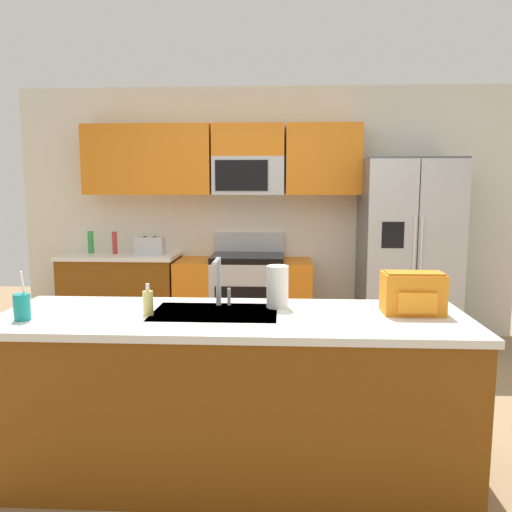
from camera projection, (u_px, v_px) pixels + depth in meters
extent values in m
plane|color=#997A56|center=(255.00, 420.00, 3.50)|extent=(9.00, 9.00, 0.00)
cube|color=silver|center=(266.00, 213.00, 5.45)|extent=(5.20, 0.10, 2.60)
cube|color=orange|center=(120.00, 160.00, 5.24)|extent=(0.70, 0.32, 0.70)
cube|color=orange|center=(182.00, 160.00, 5.21)|extent=(0.60, 0.32, 0.70)
cube|color=orange|center=(323.00, 160.00, 5.14)|extent=(0.74, 0.32, 0.70)
cube|color=#B7BABF|center=(249.00, 176.00, 5.20)|extent=(0.72, 0.32, 0.38)
cube|color=black|center=(241.00, 175.00, 5.04)|extent=(0.52, 0.01, 0.30)
cube|color=orange|center=(249.00, 141.00, 5.15)|extent=(0.72, 0.32, 0.32)
cube|color=brown|center=(122.00, 299.00, 5.30)|extent=(1.14, 0.60, 0.86)
cube|color=silver|center=(120.00, 256.00, 5.23)|extent=(1.17, 0.63, 0.04)
cube|color=#B7BABF|center=(248.00, 301.00, 5.23)|extent=(0.72, 0.60, 0.84)
cube|color=black|center=(246.00, 305.00, 4.92)|extent=(0.60, 0.01, 0.36)
cube|color=black|center=(248.00, 258.00, 5.17)|extent=(0.72, 0.60, 0.06)
cube|color=#B7BABF|center=(250.00, 242.00, 5.42)|extent=(0.72, 0.06, 0.20)
cube|color=orange|center=(196.00, 300.00, 5.26)|extent=(0.36, 0.60, 0.84)
cube|color=orange|center=(297.00, 302.00, 5.20)|extent=(0.28, 0.60, 0.84)
cube|color=#4C4F54|center=(407.00, 254.00, 5.03)|extent=(0.90, 0.70, 1.85)
cube|color=#B7BABF|center=(392.00, 259.00, 4.67)|extent=(0.44, 0.04, 1.81)
cube|color=#B7BABF|center=(442.00, 259.00, 4.65)|extent=(0.44, 0.04, 1.81)
cylinder|color=silver|center=(414.00, 249.00, 4.62)|extent=(0.02, 0.02, 0.60)
cylinder|color=silver|center=(421.00, 250.00, 4.62)|extent=(0.02, 0.02, 0.60)
cube|color=black|center=(393.00, 235.00, 4.62)|extent=(0.20, 0.00, 0.24)
cube|color=brown|center=(233.00, 398.00, 2.81)|extent=(2.48, 0.78, 0.86)
cube|color=silver|center=(232.00, 318.00, 2.75)|extent=(2.52, 0.82, 0.04)
cube|color=#B7BABF|center=(215.00, 315.00, 2.80)|extent=(0.68, 0.44, 0.03)
cube|color=#B7BABF|center=(150.00, 246.00, 5.15)|extent=(0.28, 0.16, 0.18)
cube|color=black|center=(145.00, 237.00, 5.14)|extent=(0.03, 0.11, 0.01)
cube|color=black|center=(155.00, 237.00, 5.14)|extent=(0.03, 0.11, 0.01)
cylinder|color=#B2332D|center=(115.00, 243.00, 5.22)|extent=(0.05, 0.05, 0.23)
cylinder|color=green|center=(91.00, 242.00, 5.26)|extent=(0.06, 0.06, 0.23)
cylinder|color=#B7BABF|center=(219.00, 281.00, 2.95)|extent=(0.03, 0.03, 0.28)
cylinder|color=#B7BABF|center=(216.00, 262.00, 2.84)|extent=(0.02, 0.20, 0.02)
cylinder|color=#B7BABF|center=(229.00, 297.00, 2.96)|extent=(0.02, 0.02, 0.10)
cylinder|color=teal|center=(22.00, 307.00, 2.63)|extent=(0.08, 0.08, 0.14)
cylinder|color=white|center=(23.00, 284.00, 2.61)|extent=(0.01, 0.03, 0.14)
cylinder|color=#D8CC66|center=(148.00, 303.00, 2.73)|extent=(0.06, 0.06, 0.13)
cylinder|color=white|center=(148.00, 287.00, 2.72)|extent=(0.02, 0.02, 0.04)
cylinder|color=white|center=(277.00, 287.00, 2.90)|extent=(0.12, 0.12, 0.24)
cube|color=orange|center=(413.00, 293.00, 2.77)|extent=(0.32, 0.20, 0.22)
cube|color=#C7701A|center=(414.00, 275.00, 2.73)|extent=(0.30, 0.14, 0.03)
cube|color=orange|center=(417.00, 303.00, 2.67)|extent=(0.20, 0.03, 0.11)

